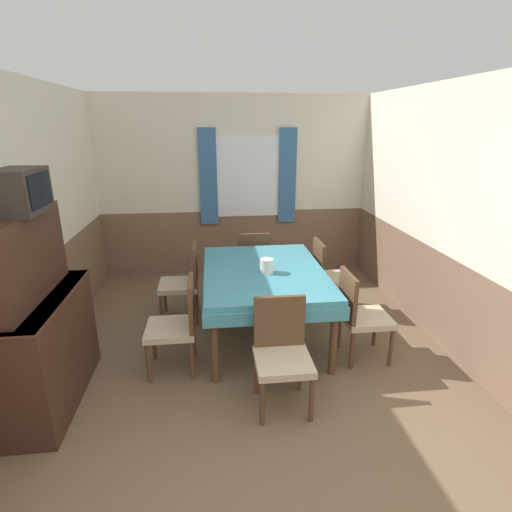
% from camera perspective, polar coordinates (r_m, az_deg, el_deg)
% --- Properties ---
extents(wall_back, '(4.30, 0.10, 2.60)m').
position_cam_1_polar(wall_back, '(5.97, -2.97, 9.84)').
color(wall_back, silver).
rests_on(wall_back, ground_plane).
extents(wall_left, '(0.05, 4.69, 2.60)m').
position_cam_1_polar(wall_left, '(4.16, -29.34, 3.58)').
color(wall_left, silver).
rests_on(wall_left, ground_plane).
extents(wall_right, '(0.05, 4.69, 2.60)m').
position_cam_1_polar(wall_right, '(4.48, 25.10, 5.15)').
color(wall_right, silver).
rests_on(wall_right, ground_plane).
extents(dining_table, '(1.25, 1.72, 0.76)m').
position_cam_1_polar(dining_table, '(4.16, 1.11, -3.26)').
color(dining_table, teal).
rests_on(dining_table, ground_plane).
extents(chair_right_near, '(0.44, 0.44, 0.89)m').
position_cam_1_polar(chair_right_near, '(3.97, 14.59, -7.86)').
color(chair_right_near, brown).
rests_on(chair_right_near, ground_plane).
extents(chair_head_window, '(0.44, 0.44, 0.89)m').
position_cam_1_polar(chair_head_window, '(5.24, -0.48, -0.75)').
color(chair_head_window, brown).
rests_on(chair_head_window, ground_plane).
extents(chair_right_far, '(0.44, 0.44, 0.89)m').
position_cam_1_polar(chair_right_far, '(4.87, 10.31, -2.54)').
color(chair_right_far, brown).
rests_on(chair_right_far, ground_plane).
extents(chair_left_far, '(0.44, 0.44, 0.89)m').
position_cam_1_polar(chair_left_far, '(4.69, -10.21, -3.40)').
color(chair_left_far, brown).
rests_on(chair_left_far, ground_plane).
extents(chair_head_near, '(0.44, 0.44, 0.89)m').
position_cam_1_polar(chair_head_near, '(3.27, 3.70, -13.30)').
color(chair_head_near, brown).
rests_on(chair_head_near, ground_plane).
extents(chair_left_near, '(0.44, 0.44, 0.89)m').
position_cam_1_polar(chair_left_near, '(3.74, -11.10, -9.31)').
color(chair_left_near, brown).
rests_on(chair_left_near, ground_plane).
extents(sideboard, '(0.46, 1.22, 1.58)m').
position_cam_1_polar(sideboard, '(3.61, -28.44, -8.99)').
color(sideboard, '#3D2319').
rests_on(sideboard, ground_plane).
extents(tv, '(0.29, 0.46, 0.32)m').
position_cam_1_polar(tv, '(3.33, -30.68, 7.98)').
color(tv, '#2D2823').
rests_on(tv, sideboard).
extents(vase, '(0.14, 0.14, 0.15)m').
position_cam_1_polar(vase, '(4.01, 1.56, -1.42)').
color(vase, silver).
rests_on(vase, dining_table).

